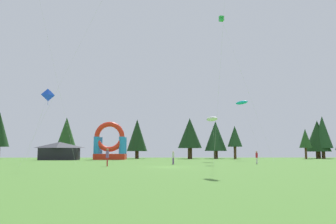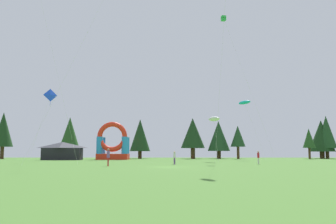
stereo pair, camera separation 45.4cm
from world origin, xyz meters
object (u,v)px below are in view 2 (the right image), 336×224
(person_left_edge, at_px, (107,156))
(inflatable_blue_arch, at_px, (112,146))
(kite_white_parafoil, at_px, (213,119))
(kite_green_box, at_px, (223,19))
(person_near_camera, at_px, (173,156))
(person_far_side, at_px, (257,156))
(kite_cyan_parafoil, at_px, (243,103))
(festival_tent, at_px, (61,151))
(kite_blue_diamond, at_px, (49,95))

(person_left_edge, xyz_separation_m, inflatable_blue_arch, (-4.46, 32.38, 1.52))
(kite_white_parafoil, bearing_deg, kite_green_box, 6.01)
(kite_white_parafoil, height_order, person_near_camera, kite_white_parafoil)
(person_far_side, bearing_deg, kite_white_parafoil, 67.42)
(person_far_side, bearing_deg, kite_cyan_parafoil, 36.64)
(kite_white_parafoil, height_order, person_left_edge, kite_white_parafoil)
(kite_cyan_parafoil, xyz_separation_m, kite_white_parafoil, (-7.14, -11.37, -4.09))
(person_near_camera, relative_size, festival_tent, 0.23)
(kite_cyan_parafoil, height_order, kite_blue_diamond, kite_cyan_parafoil)
(kite_cyan_parafoil, bearing_deg, person_near_camera, -120.66)
(person_near_camera, distance_m, inflatable_blue_arch, 29.41)
(person_near_camera, xyz_separation_m, inflatable_blue_arch, (-11.57, 26.99, 1.68))
(kite_green_box, height_order, inflatable_blue_arch, kite_green_box)
(person_left_edge, bearing_deg, festival_tent, -162.26)
(festival_tent, bearing_deg, inflatable_blue_arch, 19.56)
(kite_green_box, bearing_deg, person_far_side, -76.69)
(person_near_camera, relative_size, person_left_edge, 0.86)
(kite_blue_diamond, bearing_deg, festival_tent, 99.48)
(person_left_edge, bearing_deg, person_far_side, 104.19)
(kite_blue_diamond, relative_size, person_far_side, 6.47)
(kite_white_parafoil, relative_size, kite_green_box, 0.31)
(kite_white_parafoil, height_order, festival_tent, kite_white_parafoil)
(kite_blue_diamond, bearing_deg, person_far_side, -12.81)
(inflatable_blue_arch, xyz_separation_m, festival_tent, (-8.89, -3.16, -0.96))
(kite_white_parafoil, xyz_separation_m, person_left_edge, (-13.39, -16.66, -5.42))
(kite_cyan_parafoil, relative_size, festival_tent, 1.59)
(person_near_camera, height_order, person_left_edge, person_left_edge)
(kite_cyan_parafoil, relative_size, kite_white_parafoil, 1.58)
(kite_white_parafoil, height_order, inflatable_blue_arch, inflatable_blue_arch)
(kite_green_box, distance_m, person_left_edge, 31.12)
(kite_blue_diamond, xyz_separation_m, person_left_edge, (10.66, -13.16, -8.51))
(inflatable_blue_arch, bearing_deg, festival_tent, -160.44)
(person_far_side, xyz_separation_m, inflatable_blue_arch, (-22.02, 25.64, 1.68))
(person_near_camera, distance_m, festival_tent, 31.42)
(kite_white_parafoil, distance_m, kite_green_box, 16.00)
(kite_blue_diamond, bearing_deg, person_near_camera, -23.63)
(kite_green_box, relative_size, person_left_edge, 12.35)
(kite_blue_diamond, height_order, kite_green_box, kite_green_box)
(kite_white_parafoil, bearing_deg, kite_cyan_parafoil, 57.86)
(person_far_side, height_order, festival_tent, festival_tent)
(kite_white_parafoil, xyz_separation_m, person_near_camera, (-6.28, -11.27, -5.58))
(kite_white_parafoil, bearing_deg, person_left_edge, -128.79)
(kite_green_box, xyz_separation_m, inflatable_blue_arch, (-19.63, 15.54, -19.79))
(kite_cyan_parafoil, xyz_separation_m, person_far_side, (-2.96, -21.28, -9.66))
(person_near_camera, bearing_deg, kite_blue_diamond, 103.50)
(kite_blue_diamond, distance_m, person_far_side, 30.22)
(inflatable_blue_arch, relative_size, festival_tent, 1.05)
(person_near_camera, height_order, festival_tent, festival_tent)
(kite_blue_diamond, xyz_separation_m, inflatable_blue_arch, (6.21, 19.22, -6.98))
(kite_blue_diamond, xyz_separation_m, person_far_side, (28.23, -6.42, -8.66))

